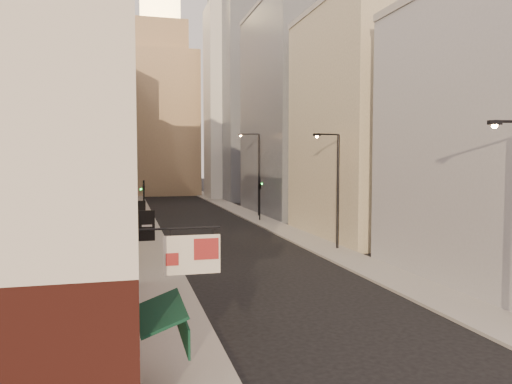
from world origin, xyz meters
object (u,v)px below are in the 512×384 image
Objects in this scene: streetlamp_mid at (336,184)px; traffic_light_right at (260,187)px; white_tower at (229,95)px; clock_tower at (161,107)px; streetlamp_far at (257,169)px; traffic_light_left at (144,196)px.

streetlamp_mid reaches higher than traffic_light_right.
clock_tower is at bearing 128.16° from white_tower.
streetlamp_mid is (8.01, -68.14, -12.62)m from clock_tower.
clock_tower reaches higher than streetlamp_far.
traffic_light_left is at bearing 127.86° from streetlamp_mid.
streetlamp_far is at bearing -79.68° from clock_tower.
white_tower reaches higher than streetlamp_far.
streetlamp_far is 2.01× the size of traffic_light_right.
white_tower reaches higher than traffic_light_right.
streetlamp_mid is 18.97m from traffic_light_right.
traffic_light_left is 14.83m from traffic_light_right.
streetlamp_mid is at bearing 125.31° from traffic_light_left.
clock_tower is 5.11× the size of streetlamp_mid.
streetlamp_mid is 1.76× the size of traffic_light_left.
streetlamp_mid is 1.76× the size of traffic_light_right.
streetlamp_far is at bearing -153.37° from traffic_light_left.
white_tower is 48.09m from traffic_light_left.
clock_tower is 17.83m from white_tower.
clock_tower is 51.64m from traffic_light_right.
streetlamp_mid is 17.99m from traffic_light_left.
streetlamp_far is (0.10, 23.58, 0.72)m from streetlamp_mid.
traffic_light_left is 1.00× the size of traffic_light_right.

